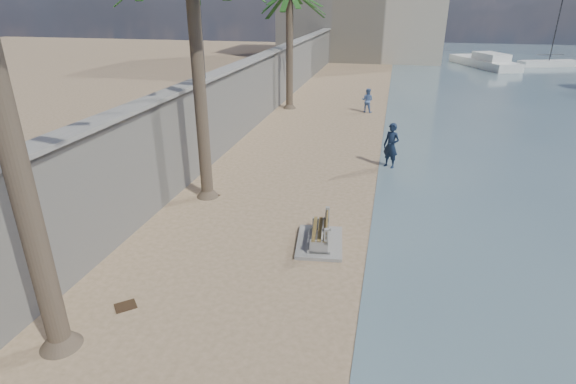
{
  "coord_description": "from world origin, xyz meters",
  "views": [
    {
      "loc": [
        2.3,
        -5.04,
        6.53
      ],
      "look_at": [
        -0.5,
        7.0,
        1.2
      ],
      "focal_mm": 28.0,
      "sensor_mm": 36.0,
      "label": 1
    }
  ],
  "objects_px": {
    "person_a": "(391,142)",
    "sailboat_west": "(549,63)",
    "yacht_far": "(483,63)",
    "person_b": "(367,99)",
    "bench_far": "(320,233)"
  },
  "relations": [
    {
      "from": "person_a",
      "to": "sailboat_west",
      "type": "distance_m",
      "value": 38.49
    },
    {
      "from": "yacht_far",
      "to": "sailboat_west",
      "type": "distance_m",
      "value": 6.94
    },
    {
      "from": "bench_far",
      "to": "yacht_far",
      "type": "height_order",
      "value": "yacht_far"
    },
    {
      "from": "person_a",
      "to": "yacht_far",
      "type": "distance_m",
      "value": 34.57
    },
    {
      "from": "bench_far",
      "to": "yacht_far",
      "type": "bearing_deg",
      "value": 75.29
    },
    {
      "from": "person_a",
      "to": "sailboat_west",
      "type": "relative_size",
      "value": 0.23
    },
    {
      "from": "person_b",
      "to": "sailboat_west",
      "type": "relative_size",
      "value": 0.17
    },
    {
      "from": "person_b",
      "to": "person_a",
      "type": "bearing_deg",
      "value": 113.34
    },
    {
      "from": "person_a",
      "to": "sailboat_west",
      "type": "height_order",
      "value": "sailboat_west"
    },
    {
      "from": "bench_far",
      "to": "sailboat_west",
      "type": "height_order",
      "value": "sailboat_west"
    },
    {
      "from": "bench_far",
      "to": "yacht_far",
      "type": "xyz_separation_m",
      "value": [
        10.63,
        40.48,
        0.0
      ]
    },
    {
      "from": "person_b",
      "to": "yacht_far",
      "type": "bearing_deg",
      "value": -99.96
    },
    {
      "from": "yacht_far",
      "to": "sailboat_west",
      "type": "height_order",
      "value": "sailboat_west"
    },
    {
      "from": "person_a",
      "to": "person_b",
      "type": "height_order",
      "value": "person_a"
    },
    {
      "from": "person_b",
      "to": "sailboat_west",
      "type": "bearing_deg",
      "value": -110.14
    }
  ]
}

